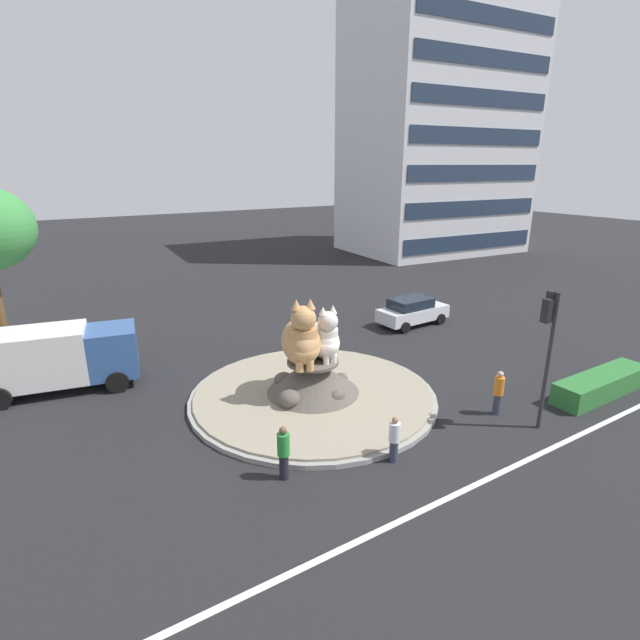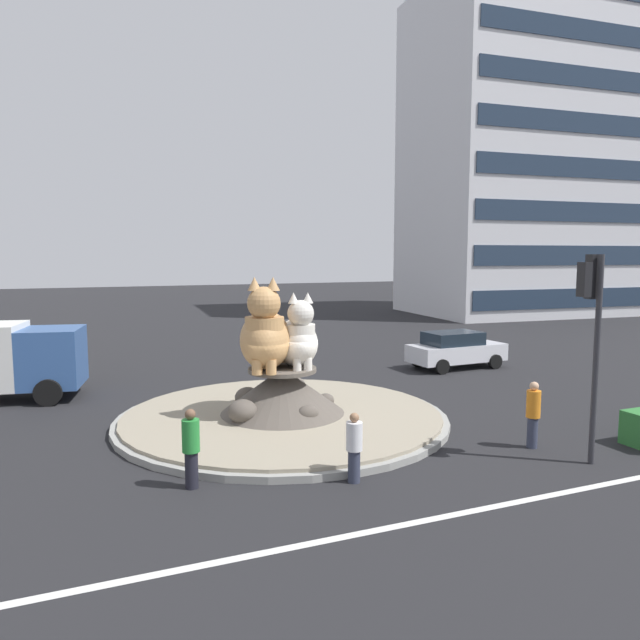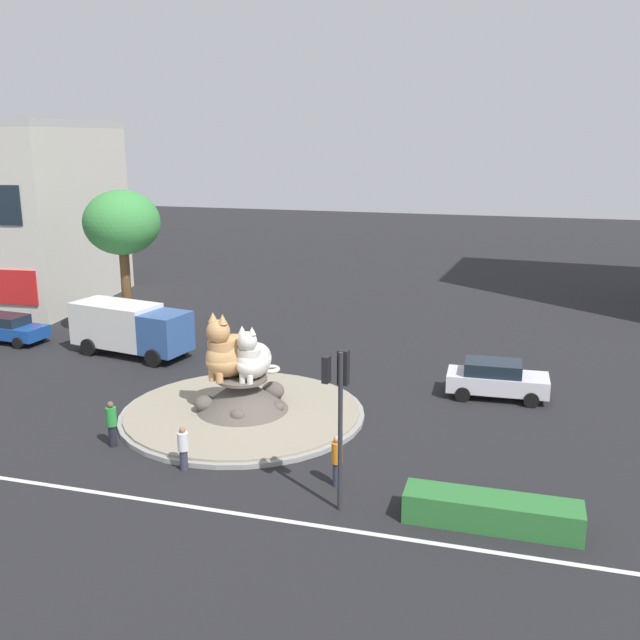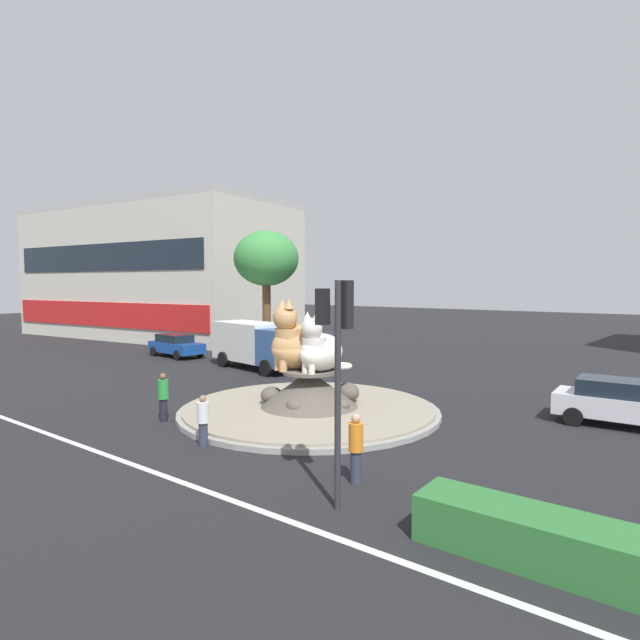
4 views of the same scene
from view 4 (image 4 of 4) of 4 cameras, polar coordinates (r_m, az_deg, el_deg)
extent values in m
plane|color=black|center=(20.04, -1.20, -10.22)|extent=(160.00, 160.00, 0.00)
cube|color=silver|center=(15.19, -19.21, -15.15)|extent=(112.00, 0.20, 0.01)
cylinder|color=gray|center=(20.02, -1.20, -9.97)|extent=(9.90, 9.90, 0.18)
cylinder|color=gray|center=(19.99, -1.20, -9.59)|extent=(9.51, 9.51, 0.09)
cone|color=#564F47|center=(19.83, -1.20, -7.54)|extent=(3.72, 3.72, 1.37)
cylinder|color=#564F47|center=(19.71, -1.20, -5.76)|extent=(2.05, 2.05, 0.12)
ellipsoid|color=#564F47|center=(19.18, 2.51, -9.40)|extent=(0.53, 0.52, 0.42)
ellipsoid|color=#564F47|center=(20.55, 3.04, -7.98)|extent=(0.97, 0.91, 0.77)
ellipsoid|color=#564F47|center=(21.18, -1.21, -7.81)|extent=(0.79, 0.72, 0.63)
ellipsoid|color=#564F47|center=(20.33, -5.40, -8.28)|extent=(0.84, 0.86, 0.67)
ellipsoid|color=#564F47|center=(18.74, -2.96, -9.57)|extent=(0.64, 0.45, 0.52)
ellipsoid|color=tan|center=(19.93, -2.21, -2.97)|extent=(2.25, 2.75, 1.73)
cylinder|color=tan|center=(19.67, -3.40, -2.50)|extent=(1.44, 1.44, 1.08)
sphere|color=tan|center=(19.50, -3.86, 0.22)|extent=(0.95, 0.95, 0.95)
torus|color=tan|center=(20.21, 0.74, -4.85)|extent=(1.29, 1.29, 0.22)
cone|color=tan|center=(19.25, -3.49, 1.82)|extent=(0.50, 0.50, 0.39)
cone|color=tan|center=(19.70, -4.23, 1.86)|extent=(0.50, 0.50, 0.39)
cylinder|color=tan|center=(19.43, -4.11, -5.09)|extent=(0.30, 0.30, 0.43)
cylinder|color=tan|center=(19.77, -4.66, -4.93)|extent=(0.30, 0.30, 0.43)
ellipsoid|color=silver|center=(19.40, 0.16, -3.61)|extent=(1.42, 2.07, 1.43)
cylinder|color=silver|center=(19.09, -0.63, -3.24)|extent=(1.01, 1.01, 0.89)
sphere|color=silver|center=(18.90, -0.92, -0.94)|extent=(0.79, 0.79, 0.79)
torus|color=silver|center=(19.88, 2.41, -5.09)|extent=(0.84, 0.84, 0.18)
cone|color=silver|center=(18.72, -0.44, 0.41)|extent=(0.35, 0.35, 0.32)
cone|color=silver|center=(19.02, -1.40, 0.47)|extent=(0.35, 0.35, 0.32)
cylinder|color=silver|center=(18.85, -0.93, -5.48)|extent=(0.25, 0.25, 0.36)
cylinder|color=silver|center=(19.07, -1.65, -5.37)|extent=(0.25, 0.25, 0.36)
cylinder|color=#2D2D33|center=(11.27, 1.98, -8.44)|extent=(0.14, 0.14, 5.02)
cube|color=black|center=(11.17, 2.74, 1.72)|extent=(0.34, 0.27, 1.05)
sphere|color=#360606|center=(11.23, 3.01, 3.34)|extent=(0.18, 0.18, 0.18)
sphere|color=#392706|center=(11.24, 3.01, 1.73)|extent=(0.18, 0.18, 0.18)
sphere|color=green|center=(11.25, 3.00, 0.13)|extent=(0.18, 0.18, 0.18)
cube|color=black|center=(11.31, 0.28, 1.49)|extent=(0.23, 0.30, 0.80)
cube|color=beige|center=(51.51, -17.50, 4.81)|extent=(26.61, 14.42, 11.55)
cube|color=red|center=(47.79, -22.87, 0.59)|extent=(24.43, 2.52, 2.08)
cube|color=#19232D|center=(47.78, -23.02, 6.41)|extent=(23.41, 2.38, 2.31)
cube|color=#B2B2AD|center=(51.95, -17.65, 11.46)|extent=(26.61, 14.42, 0.50)
cube|color=#2D7033|center=(10.52, 25.21, -21.64)|extent=(5.10, 1.20, 0.90)
cylinder|color=brown|center=(33.03, -5.92, -0.29)|extent=(0.53, 0.53, 4.89)
ellipsoid|color=#3D8E42|center=(32.97, -5.97, 6.81)|extent=(4.10, 4.10, 3.49)
cylinder|color=#33384C|center=(16.43, -12.79, -12.23)|extent=(0.27, 0.27, 0.73)
cylinder|color=silver|center=(16.25, -12.83, -9.93)|extent=(0.36, 0.36, 0.63)
sphere|color=#936B4C|center=(16.15, -12.85, -8.48)|extent=(0.21, 0.21, 0.21)
cylinder|color=black|center=(19.61, -16.93, -9.50)|extent=(0.28, 0.28, 0.81)
cylinder|color=#288C38|center=(19.45, -16.98, -7.34)|extent=(0.38, 0.38, 0.70)
sphere|color=brown|center=(19.36, -17.01, -5.98)|extent=(0.23, 0.23, 0.23)
cylinder|color=#33384C|center=(13.28, 3.98, -15.93)|extent=(0.27, 0.27, 0.81)
cylinder|color=orange|center=(13.04, 4.00, -12.80)|extent=(0.36, 0.36, 0.71)
sphere|color=tan|center=(12.92, 4.01, -10.81)|extent=(0.23, 0.23, 0.23)
cube|color=silver|center=(20.86, 30.49, -8.27)|extent=(4.36, 1.92, 0.74)
cube|color=#19232D|center=(20.75, 29.96, -6.48)|extent=(2.46, 1.64, 0.56)
cylinder|color=black|center=(21.94, 26.90, -8.55)|extent=(0.65, 0.24, 0.64)
cylinder|color=black|center=(20.23, 26.20, -9.58)|extent=(0.65, 0.24, 0.64)
cube|color=#19479E|center=(36.07, -15.59, -2.91)|extent=(4.44, 2.08, 0.67)
cube|color=#19232D|center=(36.18, -15.80, -1.94)|extent=(2.53, 1.72, 0.53)
cylinder|color=black|center=(35.42, -13.16, -3.54)|extent=(0.66, 0.27, 0.64)
cylinder|color=black|center=(34.46, -15.51, -3.79)|extent=(0.66, 0.27, 0.64)
cylinder|color=black|center=(37.76, -15.65, -3.12)|extent=(0.66, 0.27, 0.64)
cylinder|color=black|center=(36.87, -17.91, -3.34)|extent=(0.66, 0.27, 0.64)
cube|color=#335693|center=(28.25, -4.24, -3.04)|extent=(2.31, 2.56, 2.01)
cube|color=silver|center=(30.81, -7.93, -2.29)|extent=(4.83, 3.04, 2.21)
cylinder|color=black|center=(29.04, -2.41, -4.84)|extent=(0.94, 0.46, 0.90)
cylinder|color=black|center=(27.67, -5.98, -5.30)|extent=(0.94, 0.46, 0.90)
cylinder|color=black|center=(32.37, -7.24, -3.95)|extent=(0.94, 0.46, 0.90)
cylinder|color=black|center=(31.15, -10.63, -4.30)|extent=(0.94, 0.46, 0.90)
camera|label=1|loc=(21.48, -53.84, 13.39)|focal=27.28mm
camera|label=2|loc=(17.58, -56.92, 2.45)|focal=33.03mm
camera|label=3|loc=(11.91, -136.75, 27.94)|focal=40.29mm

